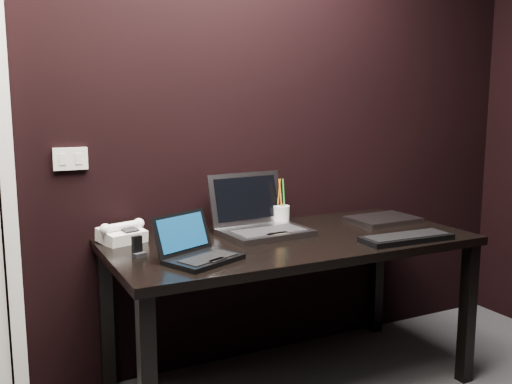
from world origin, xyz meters
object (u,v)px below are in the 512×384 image
ext_keyboard (406,238)px  desk_phone (122,234)px  desk (290,254)px  netbook (198,251)px  pen_cup (281,215)px  silver_laptop (260,223)px  mobile_phone (138,249)px  closed_laptop (383,219)px

ext_keyboard → desk_phone: (-1.18, 0.56, 0.03)m
desk → netbook: netbook is taller
pen_cup → silver_laptop: bearing=-149.3°
ext_keyboard → silver_laptop: bearing=141.0°
pen_cup → desk_phone: bearing=178.6°
desk_phone → ext_keyboard: bearing=-25.4°
netbook → pen_cup: bearing=33.8°
desk → pen_cup: (0.09, 0.25, 0.13)m
silver_laptop → desk_phone: (-0.64, 0.12, -0.01)m
netbook → silver_laptop: silver_laptop is taller
desk → pen_cup: pen_cup is taller
mobile_phone → desk_phone: bearing=90.1°
ext_keyboard → mobile_phone: size_ratio=5.19×
netbook → desk_phone: size_ratio=1.60×
ext_keyboard → pen_cup: (-0.36, 0.54, 0.04)m
desk_phone → closed_laptop: bearing=-7.4°
desk → ext_keyboard: 0.54m
silver_laptop → desk_phone: silver_laptop is taller
desk_phone → mobile_phone: desk_phone is taller
closed_laptop → mobile_phone: mobile_phone is taller
netbook → ext_keyboard: netbook is taller
mobile_phone → pen_cup: pen_cup is taller
netbook → desk_phone: (-0.20, 0.43, 0.00)m
silver_laptop → pen_cup: bearing=30.7°
silver_laptop → mobile_phone: (-0.64, -0.15, -0.02)m
netbook → desk_phone: netbook is taller
ext_keyboard → pen_cup: size_ratio=1.84×
netbook → pen_cup: 0.74m
netbook → pen_cup: (0.62, 0.41, 0.02)m
pen_cup → closed_laptop: bearing=-16.2°
pen_cup → mobile_phone: bearing=-163.0°
desk → ext_keyboard: size_ratio=3.79×
netbook → silver_laptop: bearing=35.0°
closed_laptop → silver_laptop: bearing=175.9°
netbook → silver_laptop: 0.54m
desk → ext_keyboard: bearing=-32.5°
silver_laptop → mobile_phone: bearing=-167.2°
desk_phone → pen_cup: 0.82m
desk_phone → mobile_phone: size_ratio=2.62×
desk → mobile_phone: (-0.73, 0.00, 0.11)m
pen_cup → desk: bearing=-109.7°
closed_laptop → mobile_phone: 1.36m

